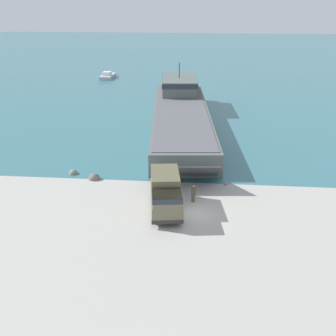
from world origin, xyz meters
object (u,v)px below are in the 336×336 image
at_px(landing_craft, 181,112).
at_px(moored_boat_a, 108,76).
at_px(military_truck, 166,193).
at_px(soldier_on_ramp, 193,192).

height_order(landing_craft, moored_boat_a, landing_craft).
xyz_separation_m(military_truck, moored_boat_a, (-19.75, 66.04, -1.17)).
distance_m(landing_craft, military_truck, 28.72).
bearing_deg(military_truck, soldier_on_ramp, 119.37).
height_order(soldier_on_ramp, moored_boat_a, soldier_on_ramp).
xyz_separation_m(soldier_on_ramp, moored_boat_a, (-22.12, 64.21, -0.50)).
xyz_separation_m(landing_craft, military_truck, (0.68, -28.71, -0.17)).
bearing_deg(military_truck, moored_boat_a, -171.64).
bearing_deg(landing_craft, military_truck, -94.09).
height_order(landing_craft, soldier_on_ramp, landing_craft).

